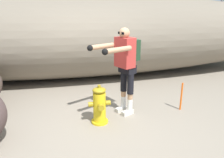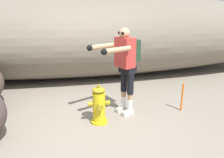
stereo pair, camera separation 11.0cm
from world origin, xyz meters
TOP-DOWN VIEW (x-y plane):
  - ground_plane at (0.00, 0.00)m, footprint 56.00×56.00m
  - dirt_embankment at (0.00, 3.33)m, footprint 15.98×3.20m
  - fire_hydrant at (-0.06, 0.14)m, footprint 0.42×0.37m
  - utility_worker at (0.49, 0.41)m, footprint 1.04×0.78m
  - survey_stake at (1.71, 0.30)m, footprint 0.04×0.04m

SIDE VIEW (x-z plane):
  - ground_plane at x=0.00m, z-range -0.04..0.00m
  - survey_stake at x=1.71m, z-range 0.00..0.60m
  - fire_hydrant at x=-0.06m, z-range -0.03..0.72m
  - utility_worker at x=0.49m, z-range 0.24..1.98m
  - dirt_embankment at x=0.00m, z-range 0.00..2.47m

